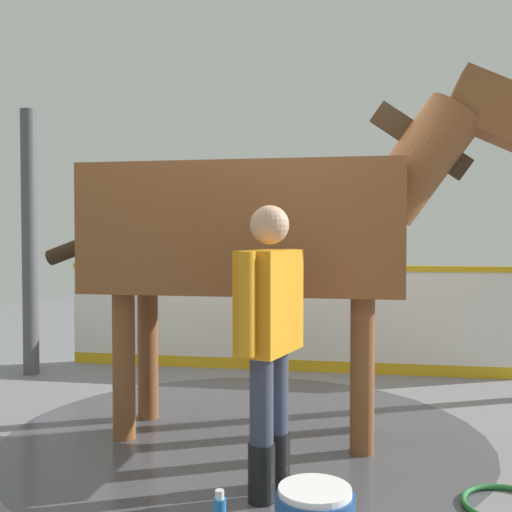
% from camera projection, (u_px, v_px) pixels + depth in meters
% --- Properties ---
extents(ground_plane, '(16.00, 16.00, 0.02)m').
position_uv_depth(ground_plane, '(252.00, 425.00, 4.63)').
color(ground_plane, gray).
extents(wet_patch, '(3.46, 3.46, 0.00)m').
position_uv_depth(wet_patch, '(246.00, 434.00, 4.39)').
color(wet_patch, '#4C4C54').
rests_on(wet_patch, ground).
extents(barrier_wall, '(4.62, 1.31, 1.13)m').
position_uv_depth(barrier_wall, '(283.00, 321.00, 6.45)').
color(barrier_wall, white).
rests_on(barrier_wall, ground).
extents(roof_post_far, '(0.16, 0.16, 2.74)m').
position_uv_depth(roof_post_far, '(30.00, 243.00, 6.23)').
color(roof_post_far, '#4C4C51').
rests_on(roof_post_far, ground).
extents(horse, '(3.48, 1.43, 2.58)m').
position_uv_depth(horse, '(262.00, 229.00, 4.32)').
color(horse, brown).
rests_on(horse, ground).
extents(handler, '(0.23, 0.66, 1.62)m').
position_uv_depth(handler, '(270.00, 330.00, 3.34)').
color(handler, black).
rests_on(handler, ground).
extents(hose_coil, '(0.50, 0.50, 0.03)m').
position_uv_depth(hose_coil, '(510.00, 505.00, 3.20)').
color(hose_coil, '#267233').
rests_on(hose_coil, ground).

